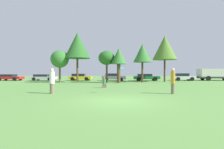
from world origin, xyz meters
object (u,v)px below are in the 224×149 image
at_px(parked_car_white, 183,77).
at_px(delivery_truck_blue, 215,74).
at_px(tree_1, 77,46).
at_px(tree_2, 107,58).
at_px(parked_car_grey, 113,77).
at_px(bystander_sitting, 104,83).
at_px(parked_car_green, 146,77).
at_px(person_catcher, 173,80).
at_px(frisbee, 122,68).
at_px(tree_5, 165,48).
at_px(tree_3, 119,57).
at_px(parked_car_yellow, 80,77).
at_px(tree_0, 60,59).
at_px(parked_car_red, 10,77).
at_px(tree_4, 142,53).
at_px(parked_car_silver, 43,77).
at_px(person_thrower, 52,81).

relative_size(parked_car_white, delivery_truck_blue, 0.60).
bearing_deg(tree_1, parked_car_white, 15.73).
bearing_deg(tree_2, parked_car_grey, 78.75).
xyz_separation_m(bystander_sitting, delivery_truck_blue, (19.64, 14.46, 0.75)).
bearing_deg(parked_car_green, person_catcher, -93.22).
xyz_separation_m(frisbee, tree_5, (7.75, 15.17, 3.55)).
height_order(frisbee, tree_3, tree_3).
height_order(parked_car_grey, delivery_truck_blue, delivery_truck_blue).
distance_m(tree_5, parked_car_yellow, 15.52).
bearing_deg(delivery_truck_blue, tree_2, -160.93).
bearing_deg(person_catcher, tree_0, -47.03).
distance_m(tree_1, parked_car_green, 13.25).
bearing_deg(tree_1, parked_car_red, 156.79).
bearing_deg(frisbee, delivery_truck_blue, 46.78).
height_order(tree_4, tree_5, tree_5).
bearing_deg(bystander_sitting, parked_car_green, 63.37).
xyz_separation_m(parked_car_silver, parked_car_green, (18.51, -0.56, 0.06)).
distance_m(tree_1, parked_car_yellow, 7.58).
distance_m(tree_1, tree_5, 13.57).
bearing_deg(bystander_sitting, tree_1, 116.13).
distance_m(frisbee, parked_car_silver, 23.33).
relative_size(parked_car_silver, parked_car_green, 1.00).
bearing_deg(parked_car_grey, delivery_truck_blue, 3.74).
relative_size(frisbee, parked_car_silver, 0.06).
distance_m(tree_4, parked_car_green, 6.09).
bearing_deg(tree_5, person_thrower, -130.32).
relative_size(person_catcher, tree_3, 0.37).
relative_size(tree_0, parked_car_red, 1.06).
distance_m(tree_5, parked_car_grey, 10.06).
distance_m(parked_car_grey, delivery_truck_blue, 18.51).
bearing_deg(bystander_sitting, tree_2, 89.60).
bearing_deg(tree_1, parked_car_green, 24.16).
bearing_deg(tree_4, tree_5, 14.87).
bearing_deg(parked_car_white, person_catcher, -111.78).
bearing_deg(parked_car_white, tree_0, -162.89).
xyz_separation_m(person_catcher, tree_2, (-4.98, 13.68, 2.66)).
relative_size(tree_2, parked_car_grey, 1.10).
bearing_deg(tree_0, frisbee, -58.35).
xyz_separation_m(tree_2, tree_3, (1.74, -0.89, 0.08)).
bearing_deg(tree_2, parked_car_yellow, 130.04).
height_order(person_catcher, tree_3, tree_3).
relative_size(tree_3, parked_car_white, 1.26).
distance_m(tree_0, delivery_truck_blue, 27.25).
bearing_deg(tree_3, tree_2, 152.85).
xyz_separation_m(parked_car_red, parked_car_yellow, (12.73, 0.09, 0.05)).
xyz_separation_m(frisbee, parked_car_green, (5.52, 18.77, -1.16)).
distance_m(parked_car_silver, parked_car_grey, 12.71).
height_order(person_thrower, tree_0, tree_0).
relative_size(tree_3, tree_4, 0.85).
distance_m(tree_1, delivery_truck_blue, 24.99).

